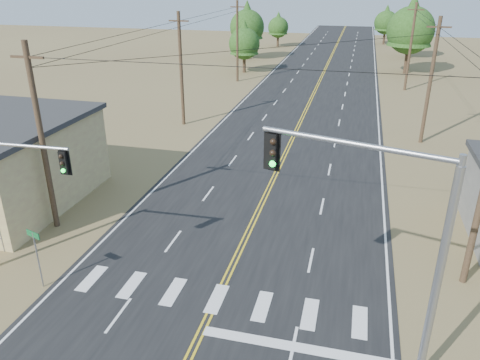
% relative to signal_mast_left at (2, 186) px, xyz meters
% --- Properties ---
extents(road, '(15.00, 200.00, 0.02)m').
position_rel_signal_mast_left_xyz_m(road, '(9.60, 22.21, -4.37)').
color(road, black).
rests_on(road, ground).
extents(utility_pole_left_near, '(1.80, 0.30, 10.00)m').
position_rel_signal_mast_left_xyz_m(utility_pole_left_near, '(-0.90, 4.21, 0.74)').
color(utility_pole_left_near, '#4C3826').
rests_on(utility_pole_left_near, ground).
extents(utility_pole_left_mid, '(1.80, 0.30, 10.00)m').
position_rel_signal_mast_left_xyz_m(utility_pole_left_mid, '(-0.90, 24.21, 0.74)').
color(utility_pole_left_mid, '#4C3826').
rests_on(utility_pole_left_mid, ground).
extents(utility_pole_left_far, '(1.80, 0.30, 10.00)m').
position_rel_signal_mast_left_xyz_m(utility_pole_left_far, '(-0.90, 44.21, 0.74)').
color(utility_pole_left_far, '#4C3826').
rests_on(utility_pole_left_far, ground).
extents(utility_pole_right_mid, '(1.80, 0.30, 10.00)m').
position_rel_signal_mast_left_xyz_m(utility_pole_right_mid, '(20.10, 24.21, 0.74)').
color(utility_pole_right_mid, '#4C3826').
rests_on(utility_pole_right_mid, ground).
extents(utility_pole_right_far, '(1.80, 0.30, 10.00)m').
position_rel_signal_mast_left_xyz_m(utility_pole_right_far, '(20.10, 44.21, 0.74)').
color(utility_pole_right_far, '#4C3826').
rests_on(utility_pole_right_far, ground).
extents(signal_mast_left, '(5.00, 0.41, 6.52)m').
position_rel_signal_mast_left_xyz_m(signal_mast_left, '(0.00, 0.00, 0.00)').
color(signal_mast_left, gray).
rests_on(signal_mast_left, ground).
extents(signal_mast_right, '(6.11, 1.95, 8.27)m').
position_rel_signal_mast_left_xyz_m(signal_mast_right, '(15.89, -1.72, 1.17)').
color(signal_mast_right, gray).
rests_on(signal_mast_right, ground).
extents(street_sign, '(0.80, 0.30, 2.82)m').
position_rel_signal_mast_left_xyz_m(street_sign, '(1.80, -0.83, -2.49)').
color(street_sign, gray).
rests_on(street_sign, ground).
extents(tree_left_near, '(4.35, 4.35, 7.25)m').
position_rel_signal_mast_left_xyz_m(tree_left_near, '(-1.50, 50.39, 0.05)').
color(tree_left_near, '#3F2D1E').
rests_on(tree_left_near, ground).
extents(tree_left_mid, '(5.55, 5.55, 9.25)m').
position_rel_signal_mast_left_xyz_m(tree_left_mid, '(-3.82, 61.70, 1.28)').
color(tree_left_mid, '#3F2D1E').
rests_on(tree_left_mid, ground).
extents(tree_left_far, '(3.92, 3.92, 6.53)m').
position_rel_signal_mast_left_xyz_m(tree_left_far, '(-1.48, 77.78, -0.39)').
color(tree_left_far, '#3F2D1E').
rests_on(tree_left_far, ground).
extents(tree_right_near, '(6.40, 6.40, 10.66)m').
position_rel_signal_mast_left_xyz_m(tree_right_near, '(20.80, 55.24, 2.15)').
color(tree_right_near, '#3F2D1E').
rests_on(tree_right_near, ground).
extents(tree_right_mid, '(5.43, 5.43, 9.04)m').
position_rel_signal_mast_left_xyz_m(tree_right_mid, '(22.25, 69.59, 1.15)').
color(tree_right_mid, '#3F2D1E').
rests_on(tree_right_mid, ground).
extents(tree_right_far, '(4.55, 4.55, 7.58)m').
position_rel_signal_mast_left_xyz_m(tree_right_far, '(18.69, 86.43, 0.26)').
color(tree_right_far, '#3F2D1E').
rests_on(tree_right_far, ground).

